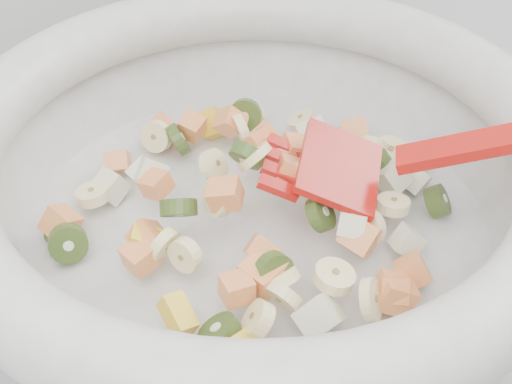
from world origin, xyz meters
TOP-DOWN VIEW (x-y plane):
  - mixing_bowl at (-0.03, 1.46)m, footprint 0.45×0.44m

SIDE VIEW (x-z plane):
  - mixing_bowl at x=-0.03m, z-range 0.88..1.05m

